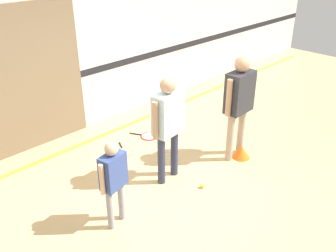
{
  "coord_description": "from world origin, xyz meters",
  "views": [
    {
      "loc": [
        -3.08,
        -3.1,
        3.21
      ],
      "look_at": [
        0.17,
        0.14,
        0.86
      ],
      "focal_mm": 40.0,
      "sensor_mm": 36.0,
      "label": 1
    }
  ],
  "objects_px": {
    "person_student_right": "(239,97)",
    "tennis_ball_near_instructor": "(202,186)",
    "tennis_ball_by_spare_racket": "(117,158)",
    "racket_second_spare": "(148,136)",
    "training_cone": "(241,152)",
    "person_student_left": "(113,175)",
    "racket_spare_on_floor": "(124,152)",
    "person_instructor": "(168,119)"
  },
  "relations": [
    {
      "from": "racket_second_spare",
      "to": "tennis_ball_near_instructor",
      "type": "xyz_separation_m",
      "value": [
        -0.48,
        -1.67,
        0.02
      ]
    },
    {
      "from": "person_instructor",
      "to": "tennis_ball_near_instructor",
      "type": "distance_m",
      "value": 1.09
    },
    {
      "from": "person_student_left",
      "to": "racket_spare_on_floor",
      "type": "bearing_deg",
      "value": 36.33
    },
    {
      "from": "person_instructor",
      "to": "person_student_left",
      "type": "xyz_separation_m",
      "value": [
        -1.14,
        -0.23,
        -0.26
      ]
    },
    {
      "from": "person_instructor",
      "to": "training_cone",
      "type": "relative_size",
      "value": 5.37
    },
    {
      "from": "person_instructor",
      "to": "person_student_left",
      "type": "relative_size",
      "value": 1.36
    },
    {
      "from": "racket_second_spare",
      "to": "tennis_ball_by_spare_racket",
      "type": "bearing_deg",
      "value": 75.67
    },
    {
      "from": "person_student_right",
      "to": "tennis_ball_near_instructor",
      "type": "xyz_separation_m",
      "value": [
        -1.03,
        -0.2,
        -0.99
      ]
    },
    {
      "from": "tennis_ball_near_instructor",
      "to": "tennis_ball_by_spare_racket",
      "type": "relative_size",
      "value": 1.0
    },
    {
      "from": "person_student_right",
      "to": "racket_second_spare",
      "type": "bearing_deg",
      "value": -70.88
    },
    {
      "from": "person_student_left",
      "to": "tennis_ball_near_instructor",
      "type": "xyz_separation_m",
      "value": [
        1.31,
        -0.29,
        -0.68
      ]
    },
    {
      "from": "person_instructor",
      "to": "racket_second_spare",
      "type": "bearing_deg",
      "value": 55.66
    },
    {
      "from": "racket_spare_on_floor",
      "to": "tennis_ball_by_spare_racket",
      "type": "relative_size",
      "value": 7.51
    },
    {
      "from": "racket_spare_on_floor",
      "to": "person_student_right",
      "type": "bearing_deg",
      "value": -113.1
    },
    {
      "from": "racket_second_spare",
      "to": "racket_spare_on_floor",
      "type": "bearing_deg",
      "value": 72.41
    },
    {
      "from": "person_instructor",
      "to": "racket_second_spare",
      "type": "height_order",
      "value": "person_instructor"
    },
    {
      "from": "racket_second_spare",
      "to": "training_cone",
      "type": "distance_m",
      "value": 1.68
    },
    {
      "from": "person_instructor",
      "to": "tennis_ball_by_spare_racket",
      "type": "relative_size",
      "value": 23.77
    },
    {
      "from": "person_instructor",
      "to": "training_cone",
      "type": "xyz_separation_m",
      "value": [
        1.24,
        -0.43,
        -0.87
      ]
    },
    {
      "from": "tennis_ball_by_spare_racket",
      "to": "training_cone",
      "type": "relative_size",
      "value": 0.23
    },
    {
      "from": "tennis_ball_by_spare_racket",
      "to": "training_cone",
      "type": "distance_m",
      "value": 2.0
    },
    {
      "from": "person_student_left",
      "to": "racket_spare_on_floor",
      "type": "distance_m",
      "value": 1.84
    },
    {
      "from": "racket_spare_on_floor",
      "to": "training_cone",
      "type": "relative_size",
      "value": 1.7
    },
    {
      "from": "tennis_ball_near_instructor",
      "to": "tennis_ball_by_spare_racket",
      "type": "bearing_deg",
      "value": 104.91
    },
    {
      "from": "person_instructor",
      "to": "racket_spare_on_floor",
      "type": "relative_size",
      "value": 3.17
    },
    {
      "from": "person_instructor",
      "to": "person_student_left",
      "type": "height_order",
      "value": "person_instructor"
    },
    {
      "from": "person_instructor",
      "to": "tennis_ball_near_instructor",
      "type": "xyz_separation_m",
      "value": [
        0.17,
        -0.52,
        -0.94
      ]
    },
    {
      "from": "person_student_left",
      "to": "racket_second_spare",
      "type": "xyz_separation_m",
      "value": [
        1.79,
        1.38,
        -0.7
      ]
    },
    {
      "from": "person_student_right",
      "to": "tennis_ball_by_spare_racket",
      "type": "bearing_deg",
      "value": -42.88
    },
    {
      "from": "training_cone",
      "to": "person_student_left",
      "type": "bearing_deg",
      "value": 175.33
    },
    {
      "from": "person_instructor",
      "to": "tennis_ball_by_spare_racket",
      "type": "height_order",
      "value": "person_instructor"
    },
    {
      "from": "person_student_right",
      "to": "training_cone",
      "type": "xyz_separation_m",
      "value": [
        0.04,
        -0.11,
        -0.92
      ]
    },
    {
      "from": "person_instructor",
      "to": "person_student_right",
      "type": "distance_m",
      "value": 1.24
    },
    {
      "from": "tennis_ball_near_instructor",
      "to": "training_cone",
      "type": "distance_m",
      "value": 1.08
    },
    {
      "from": "racket_spare_on_floor",
      "to": "racket_second_spare",
      "type": "bearing_deg",
      "value": -54.73
    },
    {
      "from": "person_student_left",
      "to": "person_student_right",
      "type": "bearing_deg",
      "value": -13.85
    },
    {
      "from": "person_student_right",
      "to": "tennis_ball_by_spare_racket",
      "type": "distance_m",
      "value": 2.14
    },
    {
      "from": "racket_second_spare",
      "to": "tennis_ball_near_instructor",
      "type": "relative_size",
      "value": 8.41
    },
    {
      "from": "racket_spare_on_floor",
      "to": "person_student_left",
      "type": "bearing_deg",
      "value": 163.4
    },
    {
      "from": "person_student_left",
      "to": "tennis_ball_by_spare_racket",
      "type": "bearing_deg",
      "value": 40.27
    },
    {
      "from": "tennis_ball_near_instructor",
      "to": "training_cone",
      "type": "bearing_deg",
      "value": 5.04
    },
    {
      "from": "racket_spare_on_floor",
      "to": "training_cone",
      "type": "distance_m",
      "value": 1.92
    }
  ]
}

